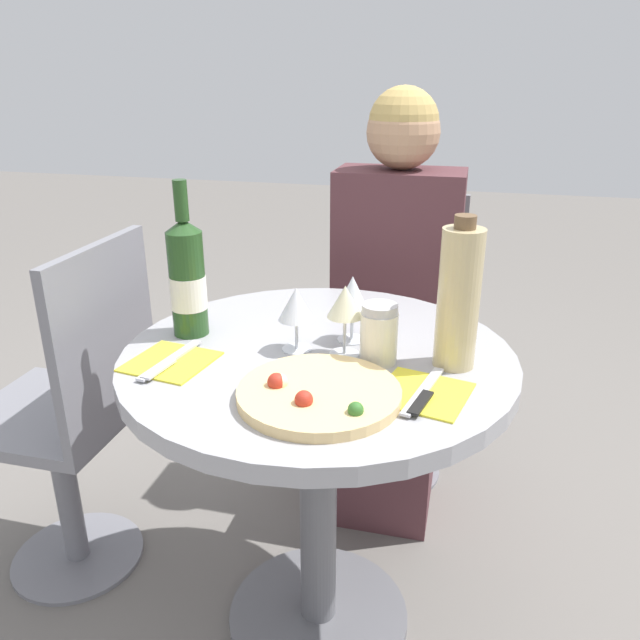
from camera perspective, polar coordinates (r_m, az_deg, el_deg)
The scene contains 14 objects.
ground_plane at distance 1.69m, azimuth -0.15°, elevation -25.56°, with size 12.00×12.00×0.00m, color slate.
dining_table at distance 1.33m, azimuth -0.17°, elevation -9.34°, with size 0.79×0.79×0.71m.
chair_behind_diner at distance 1.99m, azimuth 6.92°, elevation -1.93°, with size 0.38×0.38×0.89m.
seated_diner at distance 1.83m, azimuth 6.51°, elevation -0.41°, with size 0.36×0.42×1.21m.
chair_empty_side at distance 1.66m, azimuth -21.46°, elevation -8.53°, with size 0.38×0.38×0.89m.
pizza_large at distance 1.08m, azimuth -0.20°, elevation -6.74°, with size 0.28×0.28×0.04m.
wine_bottle at distance 1.33m, azimuth -12.04°, elevation 3.73°, with size 0.08×0.08×0.33m.
tall_carafe at distance 1.18m, azimuth 12.56°, elevation 1.99°, with size 0.08×0.08×0.29m.
sugar_shaker at distance 1.20m, azimuth 5.41°, elevation -1.27°, with size 0.07×0.07×0.12m.
wine_glass_front_left at distance 1.23m, azimuth -2.13°, elevation 1.41°, with size 0.07×0.07×0.13m.
wine_glass_front_right at distance 1.21m, azimuth 2.36°, elevation 1.61°, with size 0.07×0.07×0.15m.
wine_glass_back_right at distance 1.27m, azimuth 2.99°, elevation 2.27°, with size 0.07×0.07×0.14m.
place_setting_left at distance 1.24m, azimuth -13.56°, elevation -3.74°, with size 0.17×0.19×0.01m.
place_setting_right at distance 1.11m, azimuth 9.38°, elevation -6.63°, with size 0.18×0.19×0.01m.
Camera 1 is at (0.28, -1.11, 1.24)m, focal length 35.00 mm.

